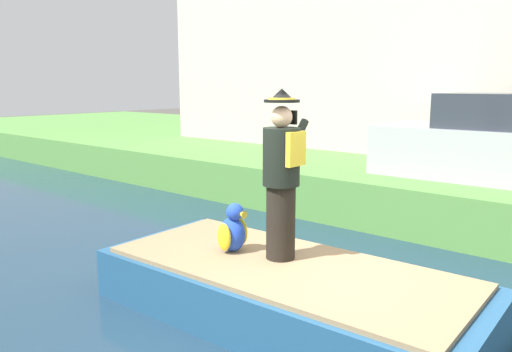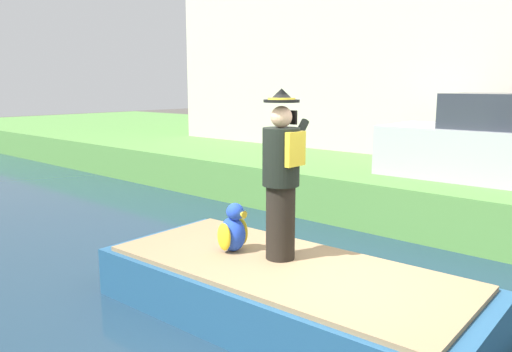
% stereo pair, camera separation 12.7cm
% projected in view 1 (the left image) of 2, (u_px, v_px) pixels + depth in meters
% --- Properties ---
extents(ground_plane, '(80.00, 80.00, 0.00)m').
position_uv_depth(ground_plane, '(323.00, 341.00, 5.18)').
color(ground_plane, '#4C4742').
extents(canal_water, '(6.84, 48.00, 0.10)m').
position_uv_depth(canal_water, '(323.00, 336.00, 5.17)').
color(canal_water, '#1E384C').
rests_on(canal_water, ground).
extents(boat, '(1.95, 4.26, 0.61)m').
position_uv_depth(boat, '(285.00, 291.00, 5.43)').
color(boat, '#23517A').
rests_on(boat, canal_water).
extents(person_pirate, '(0.61, 0.42, 1.85)m').
position_uv_depth(person_pirate, '(282.00, 176.00, 5.40)').
color(person_pirate, black).
rests_on(person_pirate, boat).
extents(parrot_plush, '(0.36, 0.34, 0.57)m').
position_uv_depth(parrot_plush, '(233.00, 231.00, 5.75)').
color(parrot_plush, blue).
rests_on(parrot_plush, boat).
extents(parked_car_silver, '(1.82, 4.05, 1.50)m').
position_uv_depth(parked_car_silver, '(497.00, 144.00, 8.77)').
color(parked_car_silver, '#B7B7BC').
rests_on(parked_car_silver, grass_bank_far).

